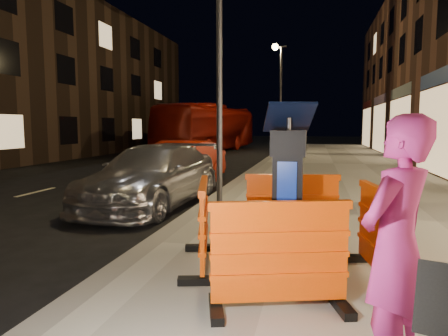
% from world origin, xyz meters
% --- Properties ---
extents(ground_plane, '(120.00, 120.00, 0.00)m').
position_xyz_m(ground_plane, '(0.00, 0.00, 0.00)').
color(ground_plane, black).
rests_on(ground_plane, ground).
extents(sidewalk, '(6.00, 60.00, 0.15)m').
position_xyz_m(sidewalk, '(3.00, 0.00, 0.07)').
color(sidewalk, '#99968B').
rests_on(sidewalk, ground).
extents(kerb, '(0.30, 60.00, 0.15)m').
position_xyz_m(kerb, '(0.00, 0.00, 0.07)').
color(kerb, slate).
rests_on(kerb, ground).
extents(parking_kiosk, '(0.66, 0.66, 1.75)m').
position_xyz_m(parking_kiosk, '(1.91, -0.76, 1.03)').
color(parking_kiosk, black).
rests_on(parking_kiosk, sidewalk).
extents(barrier_front, '(1.35, 0.86, 0.98)m').
position_xyz_m(barrier_front, '(1.91, -1.71, 0.64)').
color(barrier_front, '#F44C05').
rests_on(barrier_front, sidewalk).
extents(barrier_back, '(1.32, 0.71, 0.98)m').
position_xyz_m(barrier_back, '(1.91, 0.19, 0.64)').
color(barrier_back, '#F44C05').
rests_on(barrier_back, sidewalk).
extents(barrier_kerbside, '(0.81, 1.34, 0.98)m').
position_xyz_m(barrier_kerbside, '(0.96, -0.76, 0.64)').
color(barrier_kerbside, '#F44C05').
rests_on(barrier_kerbside, sidewalk).
extents(barrier_bldgside, '(0.73, 1.32, 0.98)m').
position_xyz_m(barrier_bldgside, '(2.86, -0.76, 0.64)').
color(barrier_bldgside, '#F44C05').
rests_on(barrier_bldgside, sidewalk).
extents(car_silver, '(2.17, 4.70, 1.33)m').
position_xyz_m(car_silver, '(-1.28, 3.07, 0.00)').
color(car_silver, silver).
rests_on(car_silver, ground).
extents(car_red, '(1.93, 4.14, 1.31)m').
position_xyz_m(car_red, '(-1.64, 5.92, 0.00)').
color(car_red, '#991A08').
rests_on(car_red, ground).
extents(bus_doubledecker, '(4.31, 11.46, 3.12)m').
position_xyz_m(bus_doubledecker, '(-4.77, 21.03, 0.00)').
color(bus_doubledecker, maroon).
rests_on(bus_doubledecker, ground).
extents(man, '(0.70, 0.74, 1.69)m').
position_xyz_m(man, '(2.70, -2.40, 1.00)').
color(man, '#9F206B').
rests_on(man, sidewalk).
extents(street_lamp_mid, '(0.12, 0.12, 6.00)m').
position_xyz_m(street_lamp_mid, '(0.25, 3.00, 3.15)').
color(street_lamp_mid, '#3F3F44').
rests_on(street_lamp_mid, sidewalk).
extents(street_lamp_far, '(0.12, 0.12, 6.00)m').
position_xyz_m(street_lamp_far, '(0.25, 18.00, 3.15)').
color(street_lamp_far, '#3F3F44').
rests_on(street_lamp_far, sidewalk).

